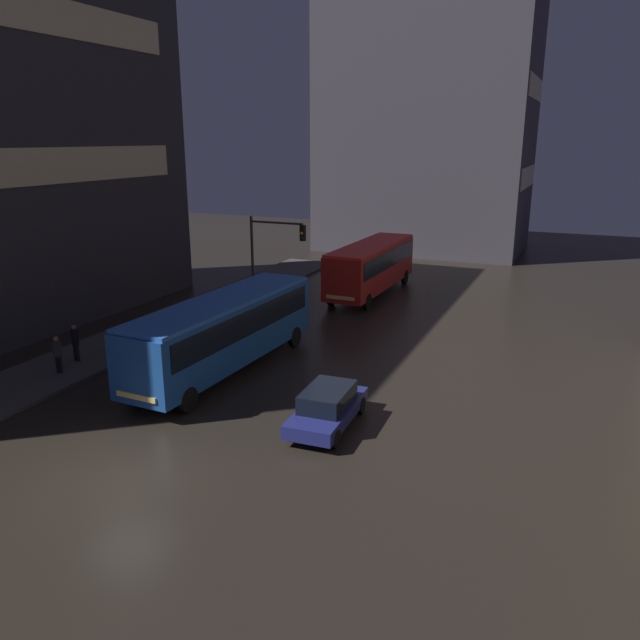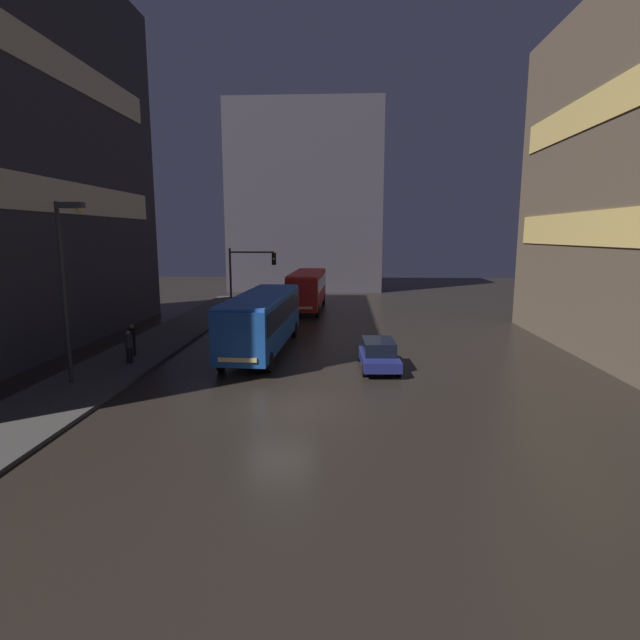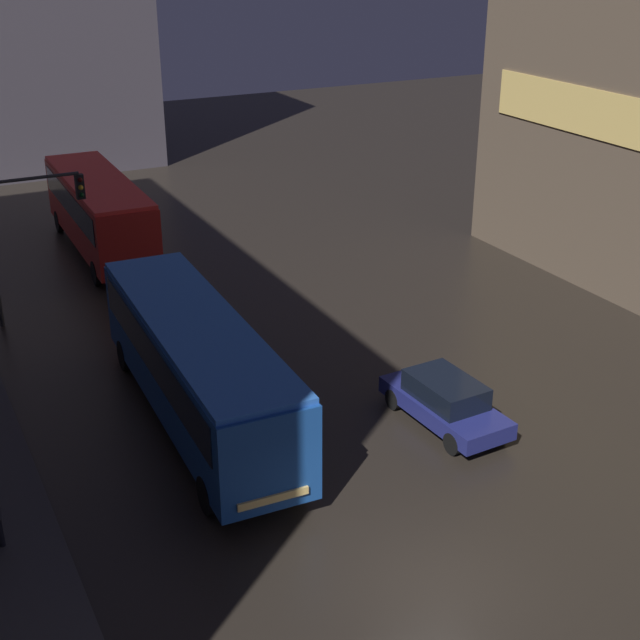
# 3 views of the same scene
# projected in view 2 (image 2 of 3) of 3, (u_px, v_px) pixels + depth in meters

# --- Properties ---
(ground_plane) EXTENTS (120.00, 120.00, 0.00)m
(ground_plane) POSITION_uv_depth(u_px,v_px,m) (280.00, 407.00, 19.27)
(ground_plane) COLOR black
(sidewalk_left) EXTENTS (4.00, 48.00, 0.15)m
(sidewalk_left) POSITION_uv_depth(u_px,v_px,m) (151.00, 346.00, 29.56)
(sidewalk_left) COLOR #3D3A38
(sidewalk_left) RESTS_ON ground
(building_far_backdrop) EXTENTS (18.07, 12.00, 21.65)m
(building_far_backdrop) POSITION_uv_depth(u_px,v_px,m) (307.00, 200.00, 61.83)
(building_far_backdrop) COLOR #423D47
(building_far_backdrop) RESTS_ON ground
(bus_near) EXTENTS (3.06, 11.57, 3.30)m
(bus_near) POSITION_uv_depth(u_px,v_px,m) (263.00, 316.00, 28.18)
(bus_near) COLOR #194793
(bus_near) RESTS_ON ground
(bus_far) EXTENTS (2.80, 10.57, 3.37)m
(bus_far) POSITION_uv_depth(u_px,v_px,m) (307.00, 287.00, 43.94)
(bus_far) COLOR #AD1E19
(bus_far) RESTS_ON ground
(car_taxi) EXTENTS (1.97, 4.38, 1.45)m
(car_taxi) POSITION_uv_depth(u_px,v_px,m) (378.00, 354.00, 24.78)
(car_taxi) COLOR navy
(car_taxi) RESTS_ON ground
(pedestrian_near) EXTENTS (0.46, 0.46, 1.71)m
(pedestrian_near) POSITION_uv_depth(u_px,v_px,m) (132.00, 338.00, 26.73)
(pedestrian_near) COLOR black
(pedestrian_near) RESTS_ON sidewalk_left
(pedestrian_mid) EXTENTS (0.50, 0.50, 1.68)m
(pedestrian_mid) POSITION_uv_depth(u_px,v_px,m) (129.00, 344.00, 25.20)
(pedestrian_mid) COLOR black
(pedestrian_mid) RESTS_ON sidewalk_left
(traffic_light_main) EXTENTS (3.57, 0.35, 5.60)m
(traffic_light_main) POSITION_uv_depth(u_px,v_px,m) (247.00, 272.00, 37.66)
(traffic_light_main) COLOR #2D2D2D
(traffic_light_main) RESTS_ON ground
(street_lamp_sidewalk) EXTENTS (1.25, 0.36, 7.80)m
(street_lamp_sidewalk) POSITION_uv_depth(u_px,v_px,m) (67.00, 266.00, 21.11)
(street_lamp_sidewalk) COLOR #2D2D2D
(street_lamp_sidewalk) RESTS_ON sidewalk_left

